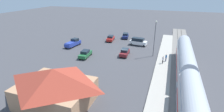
{
  "coord_description": "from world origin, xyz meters",
  "views": [
    {
      "loc": [
        -10.45,
        38.69,
        15.72
      ],
      "look_at": [
        1.65,
        4.2,
        1.0
      ],
      "focal_mm": 26.93,
      "sensor_mm": 36.0,
      "label": 1
    }
  ],
  "objects_px": {
    "station_building": "(55,86)",
    "light_pole_near_platform": "(155,35)",
    "suv_white": "(138,41)",
    "pickup_blue": "(73,43)",
    "sedan_navy": "(125,36)",
    "sedan_red": "(111,38)",
    "sedan_maroon": "(125,52)",
    "pedestrian_on_platform": "(166,57)",
    "sedan_green": "(85,54)",
    "pedestrian_waiting_far": "(163,59)"
  },
  "relations": [
    {
      "from": "pedestrian_on_platform",
      "to": "sedan_maroon",
      "type": "relative_size",
      "value": 0.37
    },
    {
      "from": "sedan_maroon",
      "to": "pickup_blue",
      "type": "xyz_separation_m",
      "value": [
        16.09,
        -1.98,
        0.15
      ]
    },
    {
      "from": "pedestrian_on_platform",
      "to": "pedestrian_waiting_far",
      "type": "height_order",
      "value": "same"
    },
    {
      "from": "pickup_blue",
      "to": "sedan_green",
      "type": "bearing_deg",
      "value": 139.19
    },
    {
      "from": "station_building",
      "to": "sedan_navy",
      "type": "xyz_separation_m",
      "value": [
        -0.42,
        -37.11,
        -2.02
      ]
    },
    {
      "from": "pickup_blue",
      "to": "suv_white",
      "type": "height_order",
      "value": "suv_white"
    },
    {
      "from": "pedestrian_waiting_far",
      "to": "pickup_blue",
      "type": "relative_size",
      "value": 0.31
    },
    {
      "from": "station_building",
      "to": "sedan_navy",
      "type": "distance_m",
      "value": 37.17
    },
    {
      "from": "sedan_red",
      "to": "pickup_blue",
      "type": "xyz_separation_m",
      "value": [
        8.39,
        8.84,
        0.15
      ]
    },
    {
      "from": "pickup_blue",
      "to": "light_pole_near_platform",
      "type": "bearing_deg",
      "value": 179.62
    },
    {
      "from": "light_pole_near_platform",
      "to": "sedan_red",
      "type": "bearing_deg",
      "value": -31.81
    },
    {
      "from": "pickup_blue",
      "to": "sedan_navy",
      "type": "bearing_deg",
      "value": -131.88
    },
    {
      "from": "sedan_green",
      "to": "suv_white",
      "type": "xyz_separation_m",
      "value": [
        -10.41,
        -13.57,
        0.27
      ]
    },
    {
      "from": "station_building",
      "to": "light_pole_near_platform",
      "type": "height_order",
      "value": "light_pole_near_platform"
    },
    {
      "from": "pedestrian_waiting_far",
      "to": "sedan_maroon",
      "type": "distance_m",
      "value": 9.76
    },
    {
      "from": "suv_white",
      "to": "light_pole_near_platform",
      "type": "xyz_separation_m",
      "value": [
        -5.22,
        7.45,
        4.32
      ]
    },
    {
      "from": "pedestrian_on_platform",
      "to": "pickup_blue",
      "type": "height_order",
      "value": "pickup_blue"
    },
    {
      "from": "sedan_green",
      "to": "suv_white",
      "type": "height_order",
      "value": "suv_white"
    },
    {
      "from": "pedestrian_waiting_far",
      "to": "sedan_red",
      "type": "height_order",
      "value": "pedestrian_waiting_far"
    },
    {
      "from": "pickup_blue",
      "to": "suv_white",
      "type": "bearing_deg",
      "value": -157.57
    },
    {
      "from": "sedan_red",
      "to": "sedan_maroon",
      "type": "xyz_separation_m",
      "value": [
        -7.7,
        10.82,
        0.0
      ]
    },
    {
      "from": "suv_white",
      "to": "pedestrian_waiting_far",
      "type": "bearing_deg",
      "value": 123.28
    },
    {
      "from": "pedestrian_waiting_far",
      "to": "light_pole_near_platform",
      "type": "relative_size",
      "value": 0.19
    },
    {
      "from": "station_building",
      "to": "sedan_maroon",
      "type": "height_order",
      "value": "station_building"
    },
    {
      "from": "pedestrian_waiting_far",
      "to": "light_pole_near_platform",
      "type": "xyz_separation_m",
      "value": [
        2.59,
        -4.44,
        4.18
      ]
    },
    {
      "from": "station_building",
      "to": "suv_white",
      "type": "bearing_deg",
      "value": -100.96
    },
    {
      "from": "sedan_red",
      "to": "sedan_maroon",
      "type": "bearing_deg",
      "value": 125.42
    },
    {
      "from": "sedan_navy",
      "to": "sedan_green",
      "type": "relative_size",
      "value": 1.03
    },
    {
      "from": "sedan_navy",
      "to": "light_pole_near_platform",
      "type": "distance_m",
      "value": 18.0
    },
    {
      "from": "pedestrian_waiting_far",
      "to": "sedan_green",
      "type": "relative_size",
      "value": 0.37
    },
    {
      "from": "sedan_green",
      "to": "light_pole_near_platform",
      "type": "distance_m",
      "value": 17.4
    },
    {
      "from": "sedan_green",
      "to": "light_pole_near_platform",
      "type": "bearing_deg",
      "value": -158.61
    },
    {
      "from": "station_building",
      "to": "light_pole_near_platform",
      "type": "distance_m",
      "value": 26.12
    },
    {
      "from": "pedestrian_on_platform",
      "to": "suv_white",
      "type": "xyz_separation_m",
      "value": [
        8.4,
        -10.46,
        -0.13
      ]
    },
    {
      "from": "pedestrian_on_platform",
      "to": "pedestrian_waiting_far",
      "type": "relative_size",
      "value": 1.0
    },
    {
      "from": "sedan_navy",
      "to": "pedestrian_on_platform",
      "type": "bearing_deg",
      "value": 129.96
    },
    {
      "from": "sedan_red",
      "to": "sedan_maroon",
      "type": "relative_size",
      "value": 1.02
    },
    {
      "from": "pickup_blue",
      "to": "suv_white",
      "type": "distance_m",
      "value": 19.13
    },
    {
      "from": "station_building",
      "to": "suv_white",
      "type": "distance_m",
      "value": 31.52
    },
    {
      "from": "pedestrian_on_platform",
      "to": "pickup_blue",
      "type": "bearing_deg",
      "value": -6.92
    },
    {
      "from": "sedan_navy",
      "to": "light_pole_near_platform",
      "type": "height_order",
      "value": "light_pole_near_platform"
    },
    {
      "from": "sedan_maroon",
      "to": "suv_white",
      "type": "relative_size",
      "value": 0.9
    },
    {
      "from": "sedan_maroon",
      "to": "suv_white",
      "type": "xyz_separation_m",
      "value": [
        -1.59,
        -9.28,
        0.27
      ]
    },
    {
      "from": "station_building",
      "to": "pedestrian_on_platform",
      "type": "distance_m",
      "value": 25.05
    },
    {
      "from": "sedan_red",
      "to": "light_pole_near_platform",
      "type": "relative_size",
      "value": 0.53
    },
    {
      "from": "sedan_navy",
      "to": "pickup_blue",
      "type": "relative_size",
      "value": 0.85
    },
    {
      "from": "pedestrian_waiting_far",
      "to": "sedan_green",
      "type": "bearing_deg",
      "value": 5.27
    },
    {
      "from": "pedestrian_on_platform",
      "to": "suv_white",
      "type": "bearing_deg",
      "value": -51.23
    },
    {
      "from": "sedan_red",
      "to": "sedan_navy",
      "type": "bearing_deg",
      "value": -128.56
    },
    {
      "from": "sedan_maroon",
      "to": "light_pole_near_platform",
      "type": "relative_size",
      "value": 0.52
    }
  ]
}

